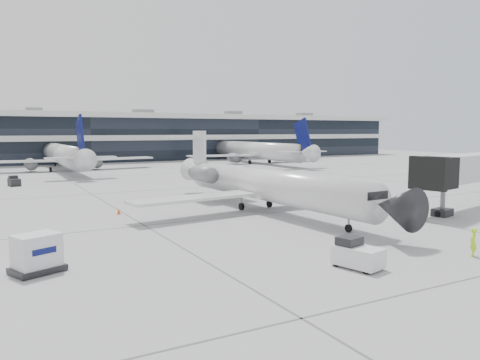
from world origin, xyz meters
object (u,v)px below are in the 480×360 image
regional_jet (263,184)px  baggage_tug (357,254)px  ramp_worker (473,242)px  cargo_uld (37,254)px  jet_bridge (474,167)px

regional_jet → baggage_tug: size_ratio=11.20×
ramp_worker → baggage_tug: (-7.34, 1.52, -0.12)m
regional_jet → cargo_uld: regional_jet is taller
regional_jet → baggage_tug: bearing=-108.8°
cargo_uld → baggage_tug: bearing=-47.2°
regional_jet → jet_bridge: bearing=-28.4°
ramp_worker → cargo_uld: 23.75m
baggage_tug → ramp_worker: bearing=-26.2°
baggage_tug → cargo_uld: 16.40m
regional_jet → cargo_uld: size_ratio=10.84×
baggage_tug → regional_jet: bearing=59.9°
regional_jet → baggage_tug: (-4.82, -17.36, -1.73)m
ramp_worker → baggage_tug: ramp_worker is taller
jet_bridge → cargo_uld: 37.37m
regional_jet → baggage_tug: regional_jet is taller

